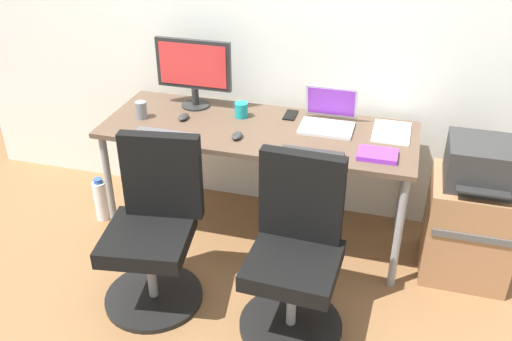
# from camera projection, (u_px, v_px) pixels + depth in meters

# --- Properties ---
(ground_plane) EXTENTS (5.28, 5.28, 0.00)m
(ground_plane) POSITION_uv_depth(u_px,v_px,m) (258.00, 231.00, 3.70)
(ground_plane) COLOR brown
(back_wall) EXTENTS (4.40, 0.04, 2.60)m
(back_wall) POSITION_uv_depth(u_px,v_px,m) (277.00, 17.00, 3.40)
(back_wall) COLOR silver
(back_wall) RESTS_ON ground
(desk) EXTENTS (1.85, 0.68, 0.75)m
(desk) POSITION_uv_depth(u_px,v_px,m) (258.00, 137.00, 3.36)
(desk) COLOR brown
(desk) RESTS_ON ground
(office_chair_left) EXTENTS (0.54, 0.54, 0.94)m
(office_chair_left) POSITION_uv_depth(u_px,v_px,m) (154.00, 231.00, 2.99)
(office_chair_left) COLOR black
(office_chair_left) RESTS_ON ground
(office_chair_right) EXTENTS (0.54, 0.54, 0.94)m
(office_chair_right) POSITION_uv_depth(u_px,v_px,m) (295.00, 256.00, 2.82)
(office_chair_right) COLOR black
(office_chair_right) RESTS_ON ground
(side_cabinet) EXTENTS (0.47, 0.46, 0.60)m
(side_cabinet) POSITION_uv_depth(u_px,v_px,m) (468.00, 227.00, 3.23)
(side_cabinet) COLOR #996B47
(side_cabinet) RESTS_ON ground
(printer) EXTENTS (0.38, 0.40, 0.24)m
(printer) POSITION_uv_depth(u_px,v_px,m) (483.00, 164.00, 3.02)
(printer) COLOR #2D2D2D
(printer) RESTS_ON side_cabinet
(water_bottle_on_floor) EXTENTS (0.09, 0.09, 0.31)m
(water_bottle_on_floor) POSITION_uv_depth(u_px,v_px,m) (101.00, 200.00, 3.76)
(water_bottle_on_floor) COLOR white
(water_bottle_on_floor) RESTS_ON ground
(desktop_monitor) EXTENTS (0.48, 0.18, 0.43)m
(desktop_monitor) POSITION_uv_depth(u_px,v_px,m) (194.00, 69.00, 3.47)
(desktop_monitor) COLOR #262626
(desktop_monitor) RESTS_ON desk
(open_laptop) EXTENTS (0.31, 0.27, 0.22)m
(open_laptop) POSITION_uv_depth(u_px,v_px,m) (328.00, 117.00, 3.32)
(open_laptop) COLOR silver
(open_laptop) RESTS_ON desk
(keyboard_by_monitor) EXTENTS (0.34, 0.12, 0.02)m
(keyboard_by_monitor) POSITION_uv_depth(u_px,v_px,m) (163.00, 135.00, 3.22)
(keyboard_by_monitor) COLOR #515156
(keyboard_by_monitor) RESTS_ON desk
(keyboard_by_laptop) EXTENTS (0.34, 0.12, 0.02)m
(keyboard_by_laptop) POSITION_uv_depth(u_px,v_px,m) (311.00, 155.00, 3.02)
(keyboard_by_laptop) COLOR #2D2D2D
(keyboard_by_laptop) RESTS_ON desk
(mouse_by_monitor) EXTENTS (0.06, 0.10, 0.03)m
(mouse_by_monitor) POSITION_uv_depth(u_px,v_px,m) (184.00, 117.00, 3.42)
(mouse_by_monitor) COLOR #2D2D2D
(mouse_by_monitor) RESTS_ON desk
(mouse_by_laptop) EXTENTS (0.06, 0.10, 0.03)m
(mouse_by_laptop) POSITION_uv_depth(u_px,v_px,m) (237.00, 136.00, 3.20)
(mouse_by_laptop) COLOR #2D2D2D
(mouse_by_laptop) RESTS_ON desk
(coffee_mug) EXTENTS (0.08, 0.08, 0.09)m
(coffee_mug) POSITION_uv_depth(u_px,v_px,m) (241.00, 110.00, 3.43)
(coffee_mug) COLOR teal
(coffee_mug) RESTS_ON desk
(pen_cup) EXTENTS (0.07, 0.07, 0.10)m
(pen_cup) POSITION_uv_depth(u_px,v_px,m) (141.00, 110.00, 3.42)
(pen_cup) COLOR slate
(pen_cup) RESTS_ON desk
(phone_near_monitor) EXTENTS (0.07, 0.14, 0.01)m
(phone_near_monitor) POSITION_uv_depth(u_px,v_px,m) (290.00, 115.00, 3.47)
(phone_near_monitor) COLOR black
(phone_near_monitor) RESTS_ON desk
(notebook) EXTENTS (0.21, 0.15, 0.03)m
(notebook) POSITION_uv_depth(u_px,v_px,m) (378.00, 155.00, 3.01)
(notebook) COLOR purple
(notebook) RESTS_ON desk
(paper_pile) EXTENTS (0.21, 0.30, 0.01)m
(paper_pile) POSITION_uv_depth(u_px,v_px,m) (392.00, 132.00, 3.26)
(paper_pile) COLOR white
(paper_pile) RESTS_ON desk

